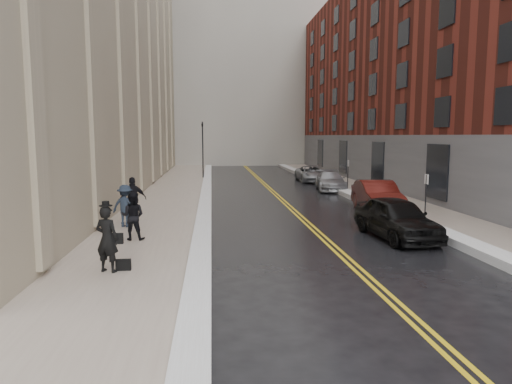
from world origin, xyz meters
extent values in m
plane|color=black|center=(0.00, 0.00, 0.00)|extent=(160.00, 160.00, 0.00)
cube|color=gray|center=(-4.50, 16.00, 0.07)|extent=(4.00, 64.00, 0.15)
cube|color=gray|center=(9.00, 16.00, 0.07)|extent=(3.00, 64.00, 0.15)
cube|color=gold|center=(2.38, 16.00, 0.00)|extent=(0.12, 64.00, 0.01)
cube|color=gold|center=(2.62, 16.00, 0.00)|extent=(0.12, 64.00, 0.01)
cube|color=white|center=(-2.20, 16.00, 0.13)|extent=(0.70, 60.80, 0.26)
cube|color=white|center=(7.15, 16.00, 0.15)|extent=(0.85, 60.80, 0.30)
cube|color=maroon|center=(17.50, 23.00, 9.00)|extent=(14.00, 50.00, 18.00)
cube|color=slate|center=(14.00, 66.00, 22.00)|extent=(22.00, 18.00, 44.00)
cylinder|color=black|center=(-2.60, 30.00, 2.60)|extent=(0.12, 0.12, 5.20)
imported|color=black|center=(-2.60, 30.00, 4.60)|extent=(0.18, 0.15, 0.90)
cylinder|color=black|center=(7.90, 8.00, 1.10)|extent=(0.06, 0.06, 2.20)
cube|color=white|center=(7.90, 8.00, 2.00)|extent=(0.02, 0.35, 0.45)
cylinder|color=black|center=(7.90, 20.00, 1.10)|extent=(0.06, 0.06, 2.20)
cube|color=white|center=(7.90, 20.00, 2.00)|extent=(0.02, 0.35, 0.45)
imported|color=black|center=(5.28, 5.00, 0.80)|extent=(2.28, 4.85, 1.60)
imported|color=#3F0F0B|center=(6.80, 11.14, 0.81)|extent=(2.14, 5.06, 1.63)
imported|color=#97999E|center=(6.80, 20.66, 0.69)|extent=(2.56, 4.99, 1.38)
imported|color=#95979C|center=(6.80, 26.91, 0.68)|extent=(2.27, 4.89, 1.36)
imported|color=black|center=(-4.74, 1.07, 1.09)|extent=(0.80, 0.67, 1.88)
imported|color=black|center=(-4.71, 5.08, 1.03)|extent=(0.94, 0.78, 1.77)
imported|color=#1B2431|center=(-5.43, 7.57, 1.04)|extent=(1.29, 0.96, 1.77)
imported|color=black|center=(-5.36, 9.08, 1.13)|extent=(1.20, 0.63, 1.96)
camera|label=1|loc=(-1.80, -11.75, 3.97)|focal=32.00mm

